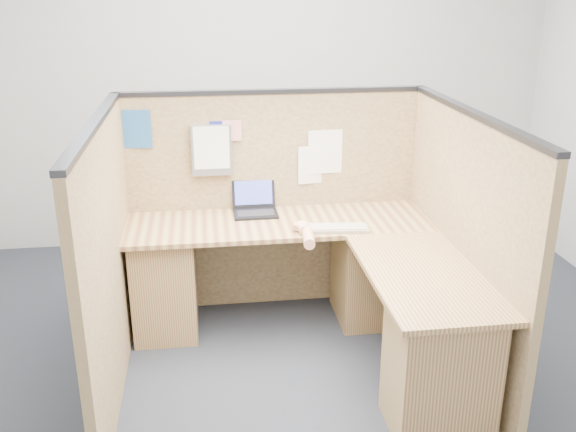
{
  "coord_description": "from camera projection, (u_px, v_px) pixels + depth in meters",
  "views": [
    {
      "loc": [
        -0.46,
        -3.17,
        2.18
      ],
      "look_at": [
        0.04,
        0.5,
        0.83
      ],
      "focal_mm": 40.0,
      "sensor_mm": 36.0,
      "label": 1
    }
  ],
  "objects": [
    {
      "name": "wall_back",
      "position": [
        256.0,
        81.0,
        5.37
      ],
      "size": [
        5.0,
        0.0,
        5.0
      ],
      "primitive_type": "plane",
      "rotation": [
        1.57,
        0.0,
        0.0
      ],
      "color": "#A5A9AB",
      "rests_on": "floor"
    },
    {
      "name": "keyboard",
      "position": [
        335.0,
        228.0,
        3.99
      ],
      "size": [
        0.43,
        0.19,
        0.03
      ],
      "rotation": [
        0.0,
        0.0,
        -0.11
      ],
      "color": "gray",
      "rests_on": "l_desk"
    },
    {
      "name": "file_holder",
      "position": [
        212.0,
        150.0,
        4.19
      ],
      "size": [
        0.26,
        0.05,
        0.34
      ],
      "color": "slate",
      "rests_on": "cubicle_partitions"
    },
    {
      "name": "paper_left",
      "position": [
        325.0,
        152.0,
        4.33
      ],
      "size": [
        0.23,
        0.02,
        0.3
      ],
      "primitive_type": "cube",
      "rotation": [
        0.0,
        0.0,
        0.06
      ],
      "color": "white",
      "rests_on": "cubicle_partitions"
    },
    {
      "name": "mouse",
      "position": [
        301.0,
        228.0,
        3.97
      ],
      "size": [
        0.11,
        0.07,
        0.04
      ],
      "primitive_type": "ellipsoid",
      "rotation": [
        0.0,
        0.0,
        -0.15
      ],
      "color": "#BBBBC0",
      "rests_on": "l_desk"
    },
    {
      "name": "cubicle_partitions",
      "position": [
        284.0,
        230.0,
        3.89
      ],
      "size": [
        2.06,
        1.83,
        1.53
      ],
      "color": "brown",
      "rests_on": "floor"
    },
    {
      "name": "american_flag",
      "position": [
        222.0,
        133.0,
        4.17
      ],
      "size": [
        0.21,
        0.01,
        0.36
      ],
      "color": "olive",
      "rests_on": "cubicle_partitions"
    },
    {
      "name": "floor",
      "position": [
        293.0,
        378.0,
        3.76
      ],
      "size": [
        5.0,
        5.0,
        0.0
      ],
      "primitive_type": "plane",
      "color": "#1E212A",
      "rests_on": "ground"
    },
    {
      "name": "laptop",
      "position": [
        255.0,
        205.0,
        4.29
      ],
      "size": [
        0.29,
        0.28,
        0.21
      ],
      "rotation": [
        0.0,
        0.0,
        0.01
      ],
      "color": "black",
      "rests_on": "l_desk"
    },
    {
      "name": "paper_right",
      "position": [
        313.0,
        165.0,
        4.35
      ],
      "size": [
        0.2,
        0.03,
        0.26
      ],
      "primitive_type": "cube",
      "rotation": [
        0.0,
        0.0,
        0.13
      ],
      "color": "white",
      "rests_on": "cubicle_partitions"
    },
    {
      "name": "hand_forearm",
      "position": [
        306.0,
        234.0,
        3.84
      ],
      "size": [
        0.1,
        0.36,
        0.07
      ],
      "color": "tan",
      "rests_on": "l_desk"
    },
    {
      "name": "blue_poster",
      "position": [
        137.0,
        129.0,
        4.1
      ],
      "size": [
        0.19,
        0.02,
        0.25
      ],
      "primitive_type": "cube",
      "rotation": [
        0.0,
        0.0,
        -0.09
      ],
      "color": "#215497",
      "rests_on": "cubicle_partitions"
    },
    {
      "name": "l_desk",
      "position": [
        317.0,
        294.0,
        3.91
      ],
      "size": [
        1.95,
        1.75,
        0.73
      ],
      "color": "brown",
      "rests_on": "floor"
    }
  ]
}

